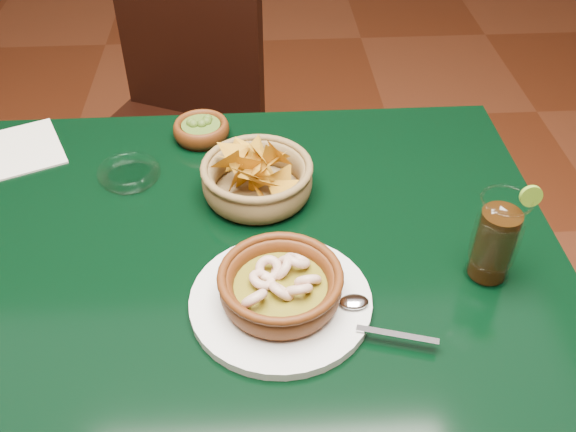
{
  "coord_description": "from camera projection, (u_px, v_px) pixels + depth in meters",
  "views": [
    {
      "loc": [
        0.09,
        -0.81,
        1.49
      ],
      "look_at": [
        0.14,
        -0.02,
        0.81
      ],
      "focal_mm": 40.0,
      "sensor_mm": 36.0,
      "label": 1
    }
  ],
  "objects": [
    {
      "name": "dining_chair",
      "position": [
        174.0,
        125.0,
        1.77
      ],
      "size": [
        0.59,
        0.59,
        0.96
      ],
      "color": "black",
      "rests_on": "ground"
    },
    {
      "name": "dining_table",
      "position": [
        210.0,
        278.0,
        1.16
      ],
      "size": [
        1.2,
        0.8,
        0.75
      ],
      "color": "black",
      "rests_on": "ground"
    },
    {
      "name": "shrimp_plate",
      "position": [
        281.0,
        290.0,
        0.96
      ],
      "size": [
        0.36,
        0.28,
        0.08
      ],
      "color": "silver",
      "rests_on": "dining_table"
    },
    {
      "name": "cola_drink",
      "position": [
        496.0,
        239.0,
        0.98
      ],
      "size": [
        0.15,
        0.15,
        0.18
      ],
      "color": "white",
      "rests_on": "dining_table"
    },
    {
      "name": "guacamole_ramekin",
      "position": [
        201.0,
        129.0,
        1.31
      ],
      "size": [
        0.13,
        0.13,
        0.05
      ],
      "color": "#471F0A",
      "rests_on": "dining_table"
    },
    {
      "name": "chip_basket",
      "position": [
        257.0,
        178.0,
        1.16
      ],
      "size": [
        0.23,
        0.23,
        0.15
      ],
      "color": "olive",
      "rests_on": "dining_table"
    },
    {
      "name": "glass_ashtray",
      "position": [
        129.0,
        173.0,
        1.21
      ],
      "size": [
        0.13,
        0.13,
        0.03
      ],
      "color": "white",
      "rests_on": "dining_table"
    },
    {
      "name": "paper_menu",
      "position": [
        25.0,
        148.0,
        1.3
      ],
      "size": [
        0.19,
        0.22,
        0.0
      ],
      "color": "beige",
      "rests_on": "dining_table"
    }
  ]
}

